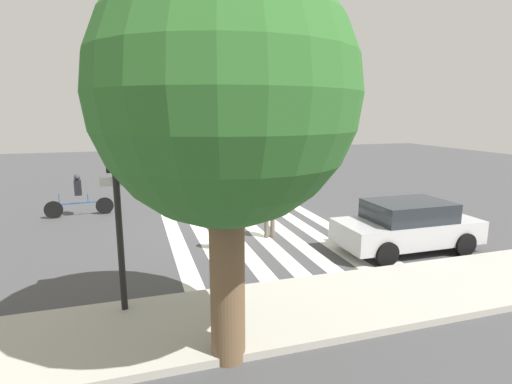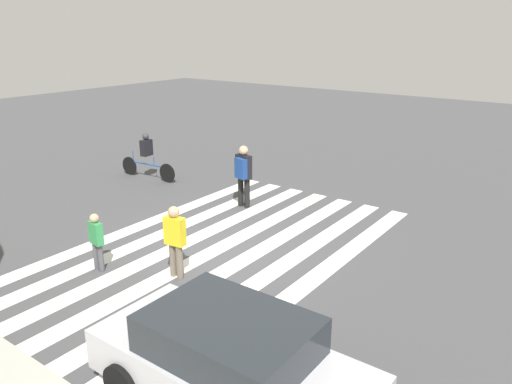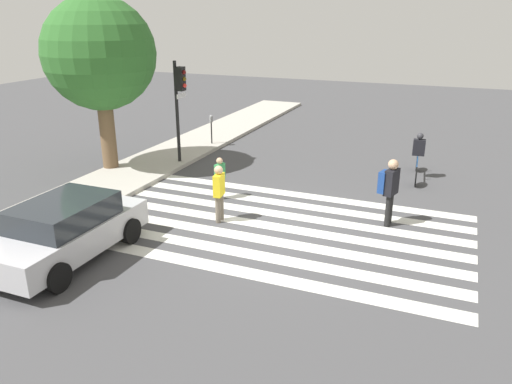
% 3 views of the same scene
% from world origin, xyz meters
% --- Properties ---
extents(ground_plane, '(60.00, 60.00, 0.00)m').
position_xyz_m(ground_plane, '(0.00, 0.00, 0.00)').
color(ground_plane, '#444447').
extents(sidewalk_curb, '(36.00, 2.50, 0.14)m').
position_xyz_m(sidewalk_curb, '(0.00, 6.25, 0.07)').
color(sidewalk_curb, '#ADA89E').
rests_on(sidewalk_curb, ground_plane).
extents(crosswalk_stripes, '(5.67, 10.00, 0.01)m').
position_xyz_m(crosswalk_stripes, '(-0.00, 0.00, 0.00)').
color(crosswalk_stripes, silver).
rests_on(crosswalk_stripes, ground_plane).
extents(traffic_light, '(0.60, 0.50, 3.82)m').
position_xyz_m(traffic_light, '(4.07, 5.24, 2.67)').
color(traffic_light, black).
rests_on(traffic_light, ground_plane).
extents(street_tree, '(3.80, 3.80, 6.02)m').
position_xyz_m(street_tree, '(2.47, 7.31, 4.08)').
color(street_tree, brown).
rests_on(street_tree, ground_plane).
extents(pedestrian_adult_blue_shirt, '(0.46, 0.25, 1.59)m').
position_xyz_m(pedestrian_adult_blue_shirt, '(-0.22, 1.57, 0.90)').
color(pedestrian_adult_blue_shirt, '#6B6051').
rests_on(pedestrian_adult_blue_shirt, ground_plane).
extents(pedestrian_adult_tall_backpack, '(0.38, 0.22, 1.31)m').
position_xyz_m(pedestrian_adult_tall_backpack, '(1.38, 2.34, 0.74)').
color(pedestrian_adult_tall_backpack, '#4C4C51').
rests_on(pedestrian_adult_tall_backpack, ground_plane).
extents(pedestrian_child_with_backpack, '(0.55, 0.51, 1.84)m').
position_xyz_m(pedestrian_child_with_backpack, '(1.30, -2.70, 1.08)').
color(pedestrian_child_with_backpack, black).
rests_on(pedestrian_child_with_backpack, ground_plane).
extents(cyclist_far_lane, '(2.42, 0.42, 1.60)m').
position_xyz_m(cyclist_far_lane, '(5.77, -3.03, 0.86)').
color(cyclist_far_lane, black).
rests_on(cyclist_far_lane, ground_plane).
extents(car_parked_dark_suv, '(4.02, 1.88, 1.43)m').
position_xyz_m(car_parked_dark_suv, '(-3.54, 3.85, 0.73)').
color(car_parked_dark_suv, '#B7B7BC').
rests_on(car_parked_dark_suv, ground_plane).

